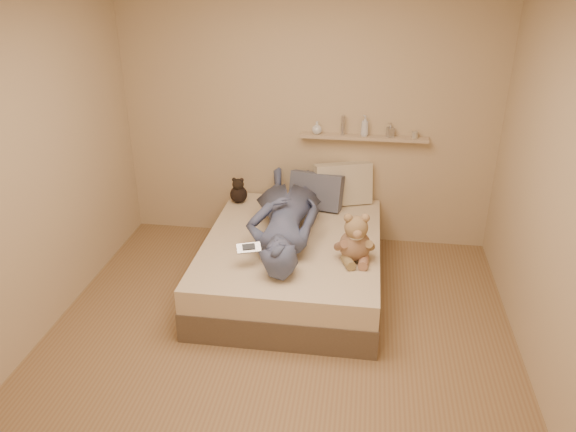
% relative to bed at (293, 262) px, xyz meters
% --- Properties ---
extents(room, '(3.80, 3.80, 3.80)m').
position_rel_bed_xyz_m(room, '(0.00, -0.93, 1.08)').
color(room, olive).
rests_on(room, ground).
extents(bed, '(1.50, 1.90, 0.45)m').
position_rel_bed_xyz_m(bed, '(0.00, 0.00, 0.00)').
color(bed, brown).
rests_on(bed, floor).
extents(game_console, '(0.20, 0.14, 0.06)m').
position_rel_bed_xyz_m(game_console, '(-0.27, -0.51, 0.39)').
color(game_console, '#B0B2B7').
rests_on(game_console, bed).
extents(teddy_bear, '(0.34, 0.33, 0.42)m').
position_rel_bed_xyz_m(teddy_bear, '(0.54, -0.29, 0.40)').
color(teddy_bear, '#8D684D').
rests_on(teddy_bear, bed).
extents(dark_plush, '(0.17, 0.17, 0.26)m').
position_rel_bed_xyz_m(dark_plush, '(-0.63, 0.70, 0.34)').
color(dark_plush, black).
rests_on(dark_plush, bed).
extents(pillow_cream, '(0.59, 0.39, 0.42)m').
position_rel_bed_xyz_m(pillow_cream, '(0.38, 0.83, 0.43)').
color(pillow_cream, '#C3B89A').
rests_on(pillow_cream, bed).
extents(pillow_grey, '(0.54, 0.32, 0.36)m').
position_rel_bed_xyz_m(pillow_grey, '(0.13, 0.69, 0.40)').
color(pillow_grey, '#585A6B').
rests_on(pillow_grey, bed).
extents(person, '(0.71, 1.69, 0.40)m').
position_rel_bed_xyz_m(person, '(-0.07, 0.07, 0.42)').
color(person, '#464B6F').
rests_on(person, bed).
extents(wall_shelf, '(1.20, 0.12, 0.03)m').
position_rel_bed_xyz_m(wall_shelf, '(0.55, 0.91, 0.88)').
color(wall_shelf, tan).
rests_on(wall_shelf, wall_back).
extents(shelf_bottles, '(1.01, 0.13, 0.19)m').
position_rel_bed_xyz_m(shelf_bottles, '(0.45, 0.91, 0.97)').
color(shelf_bottles, silver).
rests_on(shelf_bottles, wall_shelf).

